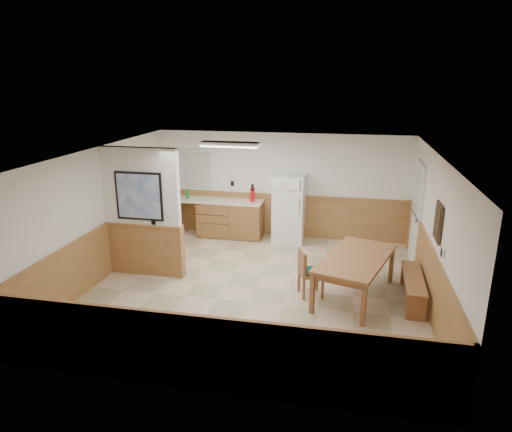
% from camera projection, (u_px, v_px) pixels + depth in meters
% --- Properties ---
extents(ground, '(6.00, 6.00, 0.00)m').
position_uv_depth(ground, '(256.00, 287.00, 8.42)').
color(ground, beige).
rests_on(ground, ground).
extents(ceiling, '(6.00, 6.00, 0.02)m').
position_uv_depth(ceiling, '(256.00, 153.00, 7.70)').
color(ceiling, silver).
rests_on(ceiling, back_wall).
extents(back_wall, '(6.00, 0.02, 2.50)m').
position_uv_depth(back_wall, '(281.00, 186.00, 10.87)').
color(back_wall, white).
rests_on(back_wall, ground).
extents(right_wall, '(0.02, 6.00, 2.50)m').
position_uv_depth(right_wall, '(435.00, 234.00, 7.48)').
color(right_wall, white).
rests_on(right_wall, ground).
extents(left_wall, '(0.02, 6.00, 2.50)m').
position_uv_depth(left_wall, '(101.00, 213.00, 8.63)').
color(left_wall, white).
rests_on(left_wall, ground).
extents(wainscot_back, '(6.00, 0.04, 1.00)m').
position_uv_depth(wainscot_back, '(281.00, 216.00, 11.07)').
color(wainscot_back, '#BA794A').
rests_on(wainscot_back, ground).
extents(wainscot_right, '(0.04, 6.00, 1.00)m').
position_uv_depth(wainscot_right, '(429.00, 276.00, 7.70)').
color(wainscot_right, '#BA794A').
rests_on(wainscot_right, ground).
extents(wainscot_left, '(0.04, 6.00, 1.00)m').
position_uv_depth(wainscot_left, '(106.00, 250.00, 8.85)').
color(wainscot_left, '#BA794A').
rests_on(wainscot_left, ground).
extents(partition_wall, '(1.50, 0.20, 2.50)m').
position_uv_depth(partition_wall, '(143.00, 214.00, 8.68)').
color(partition_wall, white).
rests_on(partition_wall, ground).
extents(kitchen_counter, '(2.20, 0.61, 1.00)m').
position_uv_depth(kitchen_counter, '(229.00, 218.00, 11.03)').
color(kitchen_counter, '#956235').
rests_on(kitchen_counter, ground).
extents(exterior_door, '(0.07, 1.02, 2.15)m').
position_uv_depth(exterior_door, '(416.00, 213.00, 9.33)').
color(exterior_door, white).
rests_on(exterior_door, ground).
extents(kitchen_window, '(0.80, 0.04, 1.00)m').
position_uv_depth(kitchen_window, '(197.00, 170.00, 11.17)').
color(kitchen_window, white).
rests_on(kitchen_window, back_wall).
extents(wall_painting, '(0.04, 0.50, 0.60)m').
position_uv_depth(wall_painting, '(438.00, 222.00, 7.12)').
color(wall_painting, '#382716').
rests_on(wall_painting, right_wall).
extents(fluorescent_fixture, '(1.20, 0.30, 0.09)m').
position_uv_depth(fluorescent_fixture, '(230.00, 144.00, 9.08)').
color(fluorescent_fixture, white).
rests_on(fluorescent_fixture, ceiling).
extents(refrigerator, '(0.71, 0.72, 1.60)m').
position_uv_depth(refrigerator, '(289.00, 208.00, 10.61)').
color(refrigerator, white).
rests_on(refrigerator, ground).
extents(dining_table, '(1.51, 2.14, 0.75)m').
position_uv_depth(dining_table, '(356.00, 262.00, 7.89)').
color(dining_table, '#A46B3C').
rests_on(dining_table, ground).
extents(dining_bench, '(0.38, 1.49, 0.45)m').
position_uv_depth(dining_bench, '(413.00, 283.00, 7.83)').
color(dining_bench, '#A46B3C').
rests_on(dining_bench, ground).
extents(dining_chair, '(0.64, 0.54, 0.85)m').
position_uv_depth(dining_chair, '(307.00, 269.00, 7.99)').
color(dining_chair, '#A46B3C').
rests_on(dining_chair, ground).
extents(fire_extinguisher, '(0.13, 0.13, 0.42)m').
position_uv_depth(fire_extinguisher, '(252.00, 194.00, 10.76)').
color(fire_extinguisher, red).
rests_on(fire_extinguisher, kitchen_counter).
extents(soap_bottle, '(0.08, 0.08, 0.24)m').
position_uv_depth(soap_bottle, '(188.00, 193.00, 11.08)').
color(soap_bottle, '#18882A').
rests_on(soap_bottle, kitchen_counter).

